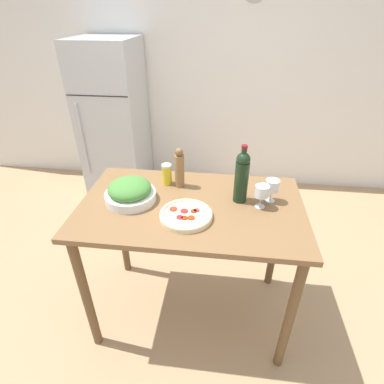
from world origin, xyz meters
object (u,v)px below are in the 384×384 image
(wine_glass_far, at_px, (272,186))
(pepper_mill, at_px, (179,168))
(wine_bottle, at_px, (242,176))
(homemade_pizza, at_px, (186,215))
(wine_glass_near, at_px, (262,192))
(salad_bowl, at_px, (130,192))
(refrigerator, at_px, (114,122))
(salt_canister, at_px, (167,174))

(wine_glass_far, distance_m, pepper_mill, 0.57)
(pepper_mill, bearing_deg, wine_bottle, -18.06)
(pepper_mill, height_order, homemade_pizza, pepper_mill)
(pepper_mill, bearing_deg, wine_glass_far, -11.12)
(wine_glass_near, height_order, homemade_pizza, wine_glass_near)
(wine_glass_near, height_order, salad_bowl, wine_glass_near)
(wine_glass_near, height_order, pepper_mill, pepper_mill)
(wine_bottle, height_order, wine_glass_near, wine_bottle)
(refrigerator, relative_size, salt_canister, 12.24)
(salt_canister, bearing_deg, salad_bowl, -128.47)
(refrigerator, bearing_deg, homemade_pizza, -59.50)
(refrigerator, xyz_separation_m, pepper_mill, (0.96, -1.45, 0.23))
(wine_bottle, bearing_deg, salad_bowl, -172.81)
(refrigerator, bearing_deg, salt_canister, -58.48)
(pepper_mill, bearing_deg, homemade_pizza, -75.49)
(salad_bowl, bearing_deg, pepper_mill, 37.82)
(salad_bowl, bearing_deg, wine_glass_far, 6.58)
(refrigerator, xyz_separation_m, wine_glass_far, (1.52, -1.55, 0.21))
(refrigerator, xyz_separation_m, homemade_pizza, (1.05, -1.78, 0.12))
(refrigerator, height_order, homemade_pizza, refrigerator)
(wine_glass_far, height_order, homemade_pizza, wine_glass_far)
(salt_canister, bearing_deg, wine_glass_far, -11.27)
(homemade_pizza, relative_size, salt_canister, 2.12)
(refrigerator, height_order, wine_glass_far, refrigerator)
(wine_glass_near, height_order, salt_canister, wine_glass_near)
(pepper_mill, bearing_deg, salad_bowl, -142.18)
(wine_bottle, xyz_separation_m, pepper_mill, (-0.38, 0.12, -0.04))
(salad_bowl, relative_size, homemade_pizza, 1.03)
(wine_bottle, distance_m, wine_glass_far, 0.19)
(salt_canister, bearing_deg, homemade_pizza, -63.90)
(wine_glass_far, xyz_separation_m, pepper_mill, (-0.56, 0.11, 0.03))
(wine_bottle, relative_size, salad_bowl, 1.18)
(salt_canister, bearing_deg, wine_glass_near, -18.89)
(refrigerator, distance_m, salad_bowl, 1.80)
(refrigerator, height_order, salt_canister, refrigerator)
(wine_bottle, distance_m, homemade_pizza, 0.39)
(wine_bottle, xyz_separation_m, homemade_pizza, (-0.29, -0.21, -0.15))
(refrigerator, height_order, wine_glass_near, refrigerator)
(wine_glass_far, distance_m, salt_canister, 0.66)
(refrigerator, distance_m, wine_glass_near, 2.19)
(wine_glass_near, bearing_deg, wine_glass_far, 47.66)
(wine_glass_near, relative_size, salad_bowl, 0.47)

